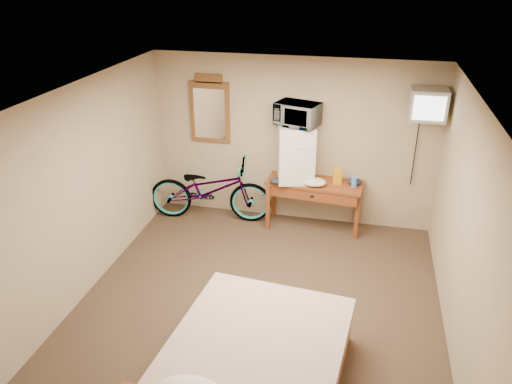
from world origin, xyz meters
TOP-DOWN VIEW (x-y plane):
  - room at (-0.00, 0.00)m, footprint 4.60×4.64m
  - desk at (0.39, 2.00)m, footprint 1.44×0.66m
  - mini_fridge at (0.10, 2.04)m, footprint 0.61×0.60m
  - microwave at (0.10, 2.04)m, footprint 0.68×0.55m
  - snack_bag at (0.71, 2.02)m, footprint 0.14×0.10m
  - blue_cup at (0.95, 1.98)m, footprint 0.08×0.08m
  - cloth_cream at (0.39, 1.90)m, footprint 0.35×0.27m
  - cloth_dark_a at (-0.13, 1.84)m, footprint 0.23×0.18m
  - cloth_dark_b at (0.96, 2.06)m, footprint 0.21×0.17m
  - crt_television at (1.80, 2.02)m, footprint 0.47×0.58m
  - wall_mirror at (-1.26, 2.27)m, footprint 0.61×0.04m
  - bicycle at (-1.20, 1.95)m, footprint 1.95×0.86m
  - bed at (0.23, -1.37)m, footprint 1.75×2.21m

SIDE VIEW (x-z plane):
  - bed at x=0.23m, z-range -0.16..0.74m
  - bicycle at x=-1.20m, z-range 0.00..0.99m
  - desk at x=0.39m, z-range 0.26..1.01m
  - cloth_dark_a at x=-0.13m, z-range 0.75..0.84m
  - cloth_dark_b at x=0.96m, z-range 0.75..0.85m
  - cloth_cream at x=0.39m, z-range 0.75..0.86m
  - blue_cup at x=0.95m, z-range 0.75..0.89m
  - snack_bag at x=0.71m, z-range 0.75..0.99m
  - mini_fridge at x=0.10m, z-range 0.75..1.59m
  - room at x=0.00m, z-range 0.00..2.50m
  - wall_mirror at x=-1.26m, z-range 1.14..2.18m
  - microwave at x=0.10m, z-range 1.59..1.91m
  - crt_television at x=1.80m, z-range 1.79..2.20m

